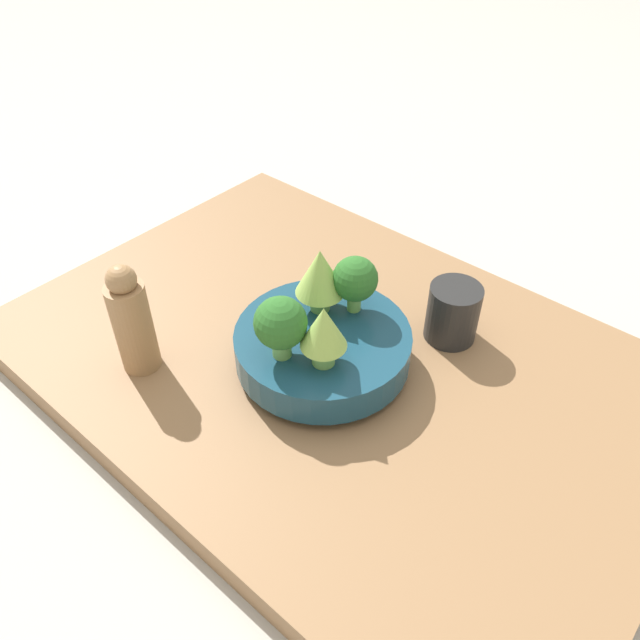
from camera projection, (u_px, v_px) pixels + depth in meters
name	position (u px, v px, depth m)	size (l,w,h in m)	color
ground_plane	(335.00, 376.00, 0.90)	(6.00, 6.00, 0.00)	#ADA89E
table	(335.00, 365.00, 0.88)	(0.91, 0.62, 0.04)	olive
bowl	(320.00, 345.00, 0.83)	(0.23, 0.23, 0.06)	navy
broccoli_floret_front	(353.00, 279.00, 0.82)	(0.06, 0.06, 0.08)	#6BA34C
romanesco_piece_near	(320.00, 274.00, 0.81)	(0.07, 0.07, 0.10)	#609347
romanesco_piece_far	(324.00, 330.00, 0.74)	(0.06, 0.06, 0.09)	#6BA34C
broccoli_floret_back	(281.00, 324.00, 0.75)	(0.07, 0.07, 0.09)	#6BA34C
cup	(453.00, 313.00, 0.87)	(0.07, 0.07, 0.09)	black
pepper_mill	(132.00, 321.00, 0.80)	(0.05, 0.05, 0.16)	#997047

